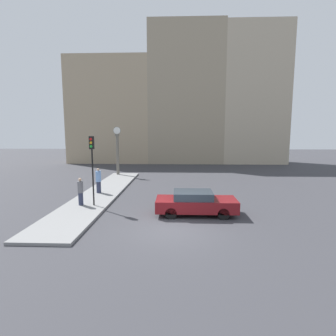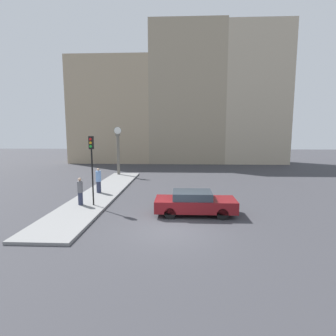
% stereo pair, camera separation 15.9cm
% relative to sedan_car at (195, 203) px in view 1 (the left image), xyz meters
% --- Properties ---
extents(ground_plane, '(120.00, 120.00, 0.00)m').
position_rel_sedan_car_xyz_m(ground_plane, '(-1.27, -2.35, -0.67)').
color(ground_plane, '#38383D').
extents(sidewalk_corner, '(2.72, 18.10, 0.14)m').
position_rel_sedan_car_xyz_m(sidewalk_corner, '(-6.57, 4.70, -0.60)').
color(sidewalk_corner, gray).
rests_on(sidewalk_corner, ground_plane).
extents(building_row, '(31.71, 5.00, 19.79)m').
position_rel_sedan_car_xyz_m(building_row, '(-0.38, 25.55, 8.47)').
color(building_row, tan).
rests_on(building_row, ground_plane).
extents(sedan_car, '(4.39, 1.79, 1.31)m').
position_rel_sedan_car_xyz_m(sedan_car, '(0.00, 0.00, 0.00)').
color(sedan_car, maroon).
rests_on(sedan_car, ground_plane).
extents(traffic_light_near, '(0.26, 0.24, 4.14)m').
position_rel_sedan_car_xyz_m(traffic_light_near, '(-6.03, 1.15, 2.42)').
color(traffic_light_near, black).
rests_on(traffic_light_near, sidewalk_corner).
extents(street_clock, '(0.78, 0.39, 4.95)m').
position_rel_sedan_car_xyz_m(street_clock, '(-7.24, 12.88, 1.92)').
color(street_clock, '#666056').
rests_on(street_clock, sidewalk_corner).
extents(pedestrian_grey_jacket, '(0.33, 0.33, 1.66)m').
position_rel_sedan_car_xyz_m(pedestrian_grey_jacket, '(-6.83, 1.17, 0.30)').
color(pedestrian_grey_jacket, '#2D334C').
rests_on(pedestrian_grey_jacket, sidewalk_corner).
extents(pedestrian_blue_stripe, '(0.38, 0.38, 1.79)m').
position_rel_sedan_car_xyz_m(pedestrian_blue_stripe, '(-6.72, 4.44, 0.36)').
color(pedestrian_blue_stripe, '#2D334C').
rests_on(pedestrian_blue_stripe, sidewalk_corner).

